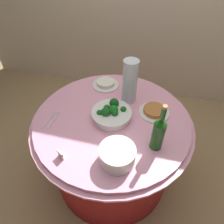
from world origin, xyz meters
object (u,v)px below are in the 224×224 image
broccoli_bowl (111,113)px  decorative_fruit_vase (130,83)px  plate_stack (117,155)px  label_placard_front (60,154)px  wine_bottle (159,133)px  food_plate_rice (106,84)px  serving_tongs (52,119)px  food_plate_peanuts (154,111)px

broccoli_bowl → decorative_fruit_vase: (0.08, 0.22, 0.12)m
plate_stack → label_placard_front: (-0.32, -0.07, -0.02)m
plate_stack → wine_bottle: wine_bottle is taller
food_plate_rice → label_placard_front: label_placard_front is taller
broccoli_bowl → wine_bottle: size_ratio=0.83×
broccoli_bowl → label_placard_front: broccoli_bowl is taller
label_placard_front → plate_stack: bearing=11.9°
label_placard_front → wine_bottle: bearing=22.7°
serving_tongs → food_plate_peanuts: bearing=20.0°
wine_bottle → label_placard_front: size_ratio=6.11×
plate_stack → wine_bottle: size_ratio=0.62×
wine_bottle → label_placard_front: 0.58m
decorative_fruit_vase → wine_bottle: bearing=-58.3°
food_plate_rice → label_placard_front: bearing=-94.4°
serving_tongs → label_placard_front: bearing=-54.4°
food_plate_peanuts → label_placard_front: bearing=-133.4°
broccoli_bowl → food_plate_rice: bearing=111.8°
plate_stack → label_placard_front: 0.33m
food_plate_peanuts → broccoli_bowl: bearing=-156.6°
broccoli_bowl → food_plate_rice: size_ratio=1.27×
food_plate_peanuts → label_placard_front: 0.71m
decorative_fruit_vase → label_placard_front: 0.69m
wine_bottle → food_plate_peanuts: 0.32m
broccoli_bowl → food_plate_peanuts: 0.31m
food_plate_peanuts → serving_tongs: bearing=-160.0°
decorative_fruit_vase → label_placard_front: size_ratio=6.18×
broccoli_bowl → decorative_fruit_vase: size_ratio=0.82×
plate_stack → food_plate_peanuts: size_ratio=0.95×
wine_bottle → food_plate_rice: bearing=131.3°
plate_stack → food_plate_peanuts: 0.48m
plate_stack → serving_tongs: bearing=158.6°
broccoli_bowl → food_plate_rice: broccoli_bowl is taller
wine_bottle → food_plate_rice: size_ratio=1.53×
food_plate_peanuts → wine_bottle: bearing=-82.6°
broccoli_bowl → serving_tongs: 0.42m
plate_stack → food_plate_rice: 0.74m
plate_stack → serving_tongs: size_ratio=1.25×
serving_tongs → label_placard_front: 0.33m
broccoli_bowl → wine_bottle: (0.33, -0.17, 0.09)m
broccoli_bowl → plate_stack: broccoli_bowl is taller
wine_bottle → food_plate_peanuts: bearing=97.4°
decorative_fruit_vase → serving_tongs: bearing=-143.8°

